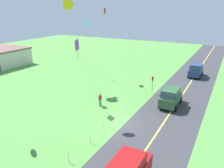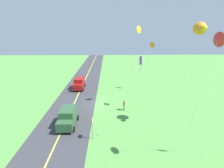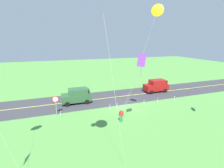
{
  "view_description": "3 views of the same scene",
  "coord_description": "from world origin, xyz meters",
  "px_view_note": "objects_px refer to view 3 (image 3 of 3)",
  "views": [
    {
      "loc": [
        -19.06,
        -9.15,
        11.35
      ],
      "look_at": [
        2.61,
        2.61,
        2.97
      ],
      "focal_mm": 35.77,
      "sensor_mm": 36.0,
      "label": 1
    },
    {
      "loc": [
        26.0,
        1.67,
        11.57
      ],
      "look_at": [
        1.31,
        2.26,
        3.88
      ],
      "focal_mm": 27.51,
      "sensor_mm": 36.0,
      "label": 2
    },
    {
      "loc": [
        8.4,
        19.09,
        9.12
      ],
      "look_at": [
        2.15,
        0.35,
        3.61
      ],
      "focal_mm": 24.87,
      "sensor_mm": 36.0,
      "label": 3
    }
  ],
  "objects_px": {
    "car_parked_west_near": "(156,86)",
    "car_suv_foreground": "(77,96)",
    "kite_red_low": "(157,11)",
    "stop_sign": "(56,102)",
    "person_adult_near": "(121,115)",
    "kite_yellow_high": "(141,62)"
  },
  "relations": [
    {
      "from": "person_adult_near",
      "to": "kite_yellow_high",
      "type": "xyz_separation_m",
      "value": [
        -0.93,
        2.35,
        6.42
      ]
    },
    {
      "from": "stop_sign",
      "to": "kite_yellow_high",
      "type": "distance_m",
      "value": 11.72
    },
    {
      "from": "kite_red_low",
      "to": "kite_yellow_high",
      "type": "xyz_separation_m",
      "value": [
        1.4,
        0.15,
        -4.4
      ]
    },
    {
      "from": "person_adult_near",
      "to": "kite_yellow_high",
      "type": "bearing_deg",
      "value": 171.77
    },
    {
      "from": "car_suv_foreground",
      "to": "stop_sign",
      "type": "xyz_separation_m",
      "value": [
        2.92,
        3.34,
        0.65
      ]
    },
    {
      "from": "car_suv_foreground",
      "to": "person_adult_near",
      "type": "height_order",
      "value": "car_suv_foreground"
    },
    {
      "from": "car_parked_west_near",
      "to": "person_adult_near",
      "type": "height_order",
      "value": "car_parked_west_near"
    },
    {
      "from": "car_suv_foreground",
      "to": "kite_yellow_high",
      "type": "distance_m",
      "value": 12.69
    },
    {
      "from": "car_parked_west_near",
      "to": "car_suv_foreground",
      "type": "bearing_deg",
      "value": 3.51
    },
    {
      "from": "car_suv_foreground",
      "to": "car_parked_west_near",
      "type": "bearing_deg",
      "value": -176.49
    },
    {
      "from": "car_parked_west_near",
      "to": "stop_sign",
      "type": "height_order",
      "value": "stop_sign"
    },
    {
      "from": "car_suv_foreground",
      "to": "kite_red_low",
      "type": "height_order",
      "value": "kite_red_low"
    },
    {
      "from": "car_parked_west_near",
      "to": "kite_red_low",
      "type": "bearing_deg",
      "value": 53.14
    },
    {
      "from": "car_suv_foreground",
      "to": "kite_yellow_high",
      "type": "bearing_deg",
      "value": 117.49
    },
    {
      "from": "stop_sign",
      "to": "person_adult_near",
      "type": "xyz_separation_m",
      "value": [
        -7.11,
        4.16,
        -0.94
      ]
    },
    {
      "from": "car_parked_west_near",
      "to": "kite_yellow_high",
      "type": "height_order",
      "value": "kite_yellow_high"
    },
    {
      "from": "person_adult_near",
      "to": "kite_red_low",
      "type": "distance_m",
      "value": 11.29
    },
    {
      "from": "kite_red_low",
      "to": "kite_yellow_high",
      "type": "relative_size",
      "value": 1.52
    },
    {
      "from": "car_suv_foreground",
      "to": "kite_yellow_high",
      "type": "relative_size",
      "value": 0.54
    },
    {
      "from": "person_adult_near",
      "to": "kite_red_low",
      "type": "height_order",
      "value": "kite_red_low"
    },
    {
      "from": "stop_sign",
      "to": "car_suv_foreground",
      "type": "bearing_deg",
      "value": -131.13
    },
    {
      "from": "kite_red_low",
      "to": "person_adult_near",
      "type": "bearing_deg",
      "value": -43.41
    }
  ]
}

